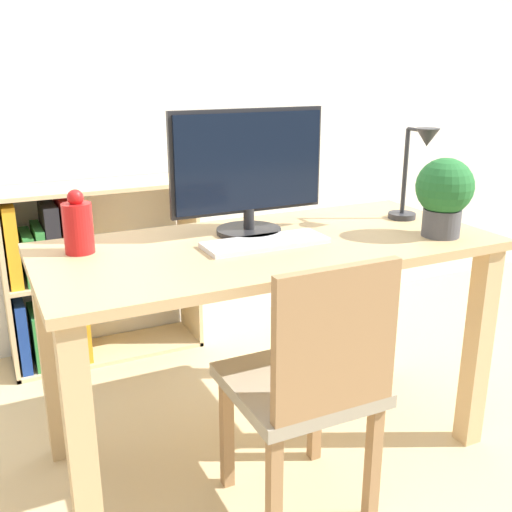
# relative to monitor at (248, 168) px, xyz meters

# --- Properties ---
(ground_plane) EXTENTS (10.00, 10.00, 0.00)m
(ground_plane) POSITION_rel_monitor_xyz_m (0.02, -0.12, -0.98)
(ground_plane) COLOR #CCB284
(wall_back) EXTENTS (8.00, 0.05, 2.60)m
(wall_back) POSITION_rel_monitor_xyz_m (0.02, 1.04, 0.32)
(wall_back) COLOR silver
(wall_back) RESTS_ON ground_plane
(desk) EXTENTS (1.45, 0.66, 0.76)m
(desk) POSITION_rel_monitor_xyz_m (0.02, -0.12, -0.36)
(desk) COLOR tan
(desk) RESTS_ON ground_plane
(monitor) EXTENTS (0.53, 0.22, 0.41)m
(monitor) POSITION_rel_monitor_xyz_m (0.00, 0.00, 0.00)
(monitor) COLOR #232326
(monitor) RESTS_ON desk
(keyboard) EXTENTS (0.39, 0.14, 0.02)m
(keyboard) POSITION_rel_monitor_xyz_m (-0.01, -0.15, -0.21)
(keyboard) COLOR silver
(keyboard) RESTS_ON desk
(vase) EXTENTS (0.09, 0.09, 0.19)m
(vase) POSITION_rel_monitor_xyz_m (-0.55, 0.02, -0.13)
(vase) COLOR red
(vase) RESTS_ON desk
(desk_lamp) EXTENTS (0.10, 0.19, 0.33)m
(desk_lamp) POSITION_rel_monitor_xyz_m (0.59, -0.12, -0.02)
(desk_lamp) COLOR #2D2D33
(desk_lamp) RESTS_ON desk
(potted_plant) EXTENTS (0.18, 0.18, 0.26)m
(potted_plant) POSITION_rel_monitor_xyz_m (0.55, -0.31, -0.07)
(potted_plant) COLOR #4C4C51
(potted_plant) RESTS_ON desk
(chair) EXTENTS (0.40, 0.40, 0.83)m
(chair) POSITION_rel_monitor_xyz_m (-0.03, -0.47, -0.53)
(chair) COLOR #9E937F
(chair) RESTS_ON ground_plane
(bookshelf) EXTENTS (0.85, 0.28, 0.80)m
(bookshelf) POSITION_rel_monitor_xyz_m (-0.48, 0.86, -0.59)
(bookshelf) COLOR #D8BC8C
(bookshelf) RESTS_ON ground_plane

